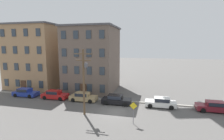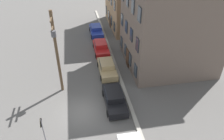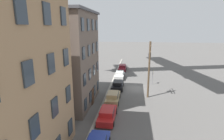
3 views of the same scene
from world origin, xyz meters
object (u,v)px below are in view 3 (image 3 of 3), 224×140
at_px(car_black, 118,85).
at_px(car_maroon, 122,67).
at_px(car_red, 107,114).
at_px(car_tan, 113,97).
at_px(car_white, 120,75).
at_px(caution_sign, 153,75).
at_px(utility_pole, 149,67).

xyz_separation_m(car_black, car_maroon, (13.64, 0.19, 0.00)).
bearing_deg(car_red, car_maroon, 0.06).
xyz_separation_m(car_tan, car_black, (5.48, -0.17, 0.00)).
bearing_deg(car_red, car_tan, 0.06).
xyz_separation_m(car_tan, car_maroon, (19.12, 0.02, 0.00)).
bearing_deg(car_maroon, car_red, -179.94).
distance_m(car_black, car_maroon, 13.64).
relative_size(car_white, car_maroon, 1.00).
bearing_deg(car_black, caution_sign, -61.30).
distance_m(car_white, car_maroon, 6.96).
bearing_deg(car_maroon, car_white, 179.45).
bearing_deg(car_tan, utility_pole, -64.92).
bearing_deg(car_maroon, caution_sign, -148.04).
bearing_deg(car_maroon, car_tan, -179.94).
height_order(car_black, car_white, same).
relative_size(car_red, car_maroon, 1.00).
relative_size(car_tan, car_maroon, 1.00).
distance_m(car_tan, car_maroon, 19.12).
distance_m(car_white, utility_pole, 11.78).
bearing_deg(utility_pole, caution_sign, -11.07).
bearing_deg(car_black, car_red, 179.11).
height_order(car_black, car_maroon, same).
distance_m(car_red, car_tan, 5.14).
distance_m(car_white, caution_sign, 7.31).
distance_m(car_black, car_white, 6.68).
height_order(car_tan, caution_sign, caution_sign).
relative_size(car_white, caution_sign, 1.66).
relative_size(car_tan, utility_pole, 0.52).
relative_size(car_tan, caution_sign, 1.66).
distance_m(car_black, utility_pole, 7.08).
bearing_deg(caution_sign, car_tan, 144.33).
bearing_deg(caution_sign, car_red, 155.58).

